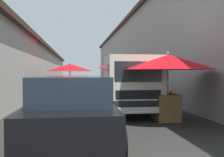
% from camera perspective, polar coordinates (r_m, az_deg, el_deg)
% --- Properties ---
extents(ground, '(90.00, 90.00, 0.00)m').
position_cam_1_polar(ground, '(15.90, -5.18, -4.06)').
color(ground, '#282826').
extents(building_right_concrete, '(49.80, 7.50, 6.17)m').
position_cam_1_polar(building_right_concrete, '(19.70, 14.85, 5.97)').
color(building_right_concrete, gray).
rests_on(building_right_concrete, ground).
extents(fruit_stall_near_left, '(2.70, 2.70, 2.12)m').
position_cam_1_polar(fruit_stall_near_left, '(14.27, -10.17, 1.87)').
color(fruit_stall_near_left, '#9E9EA3').
rests_on(fruit_stall_near_left, ground).
extents(fruit_stall_near_right, '(2.36, 2.36, 2.45)m').
position_cam_1_polar(fruit_stall_near_right, '(21.20, -0.30, 2.51)').
color(fruit_stall_near_right, '#9E9EA3').
rests_on(fruit_stall_near_right, ground).
extents(fruit_stall_far_right, '(2.82, 2.82, 2.17)m').
position_cam_1_polar(fruit_stall_far_right, '(7.59, 13.19, 2.61)').
color(fruit_stall_far_right, '#9E9EA3').
rests_on(fruit_stall_far_right, ground).
extents(hatchback_car, '(3.95, 1.99, 1.45)m').
position_cam_1_polar(hatchback_car, '(5.41, -9.50, -7.03)').
color(hatchback_car, black).
rests_on(hatchback_car, ground).
extents(delivery_truck, '(4.95, 2.03, 2.08)m').
position_cam_1_polar(delivery_truck, '(8.62, 4.08, -1.82)').
color(delivery_truck, black).
rests_on(delivery_truck, ground).
extents(vendor_by_crates, '(0.63, 0.33, 1.63)m').
position_cam_1_polar(vendor_by_crates, '(17.06, 0.30, -0.49)').
color(vendor_by_crates, '#665B4C').
rests_on(vendor_by_crates, ground).
extents(plastic_stool, '(0.30, 0.30, 0.43)m').
position_cam_1_polar(plastic_stool, '(12.96, -8.18, -3.88)').
color(plastic_stool, '#1E8C3F').
rests_on(plastic_stool, ground).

